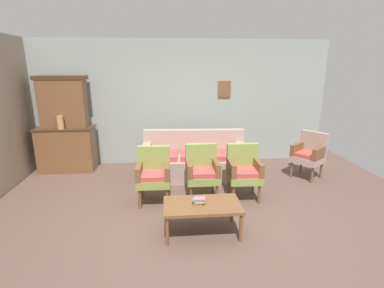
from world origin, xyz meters
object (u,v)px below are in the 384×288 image
object	(u,v)px
armchair_row_middle	(244,169)
vase_on_cabinet	(60,122)
armchair_by_doorway	(202,170)
wingback_chair_by_fireplace	(309,153)
armchair_near_cabinet	(154,173)
floral_couch	(194,161)
coffee_table	(202,207)
side_cabinet	(67,149)
book_stack_on_table	(199,201)

from	to	relation	value
armchair_row_middle	vase_on_cabinet	bearing A→B (deg)	156.45
armchair_by_doorway	wingback_chair_by_fireplace	size ratio (longest dim) A/B	1.00
armchair_near_cabinet	wingback_chair_by_fireplace	xyz separation A→B (m)	(3.00, 0.81, 0.00)
floral_couch	armchair_row_middle	xyz separation A→B (m)	(0.72, -1.02, 0.17)
armchair_by_doorway	wingback_chair_by_fireplace	world-z (taller)	same
coffee_table	armchair_by_doorway	bearing A→B (deg)	83.08
side_cabinet	coffee_table	distance (m)	3.65
floral_couch	armchair_row_middle	world-z (taller)	same
vase_on_cabinet	armchair_row_middle	bearing A→B (deg)	-23.55
armchair_row_middle	coffee_table	size ratio (longest dim) A/B	0.90
armchair_by_doorway	armchair_row_middle	distance (m)	0.69
wingback_chair_by_fireplace	side_cabinet	bearing A→B (deg)	170.20
floral_couch	wingback_chair_by_fireplace	world-z (taller)	same
side_cabinet	wingback_chair_by_fireplace	world-z (taller)	side_cabinet
floral_couch	coffee_table	world-z (taller)	floral_couch
floral_couch	armchair_near_cabinet	size ratio (longest dim) A/B	2.30
armchair_near_cabinet	armchair_row_middle	xyz separation A→B (m)	(1.47, 0.02, 0.00)
armchair_row_middle	book_stack_on_table	xyz separation A→B (m)	(-0.86, -0.99, -0.04)
armchair_by_doorway	wingback_chair_by_fireplace	bearing A→B (deg)	18.67
side_cabinet	armchair_near_cabinet	xyz separation A→B (m)	(1.86, -1.65, 0.03)
coffee_table	vase_on_cabinet	bearing A→B (deg)	135.84
coffee_table	armchair_near_cabinet	bearing A→B (deg)	123.80
side_cabinet	book_stack_on_table	xyz separation A→B (m)	(2.48, -2.63, -0.01)
book_stack_on_table	wingback_chair_by_fireplace	bearing A→B (deg)	36.84
armchair_by_doorway	book_stack_on_table	xyz separation A→B (m)	(-0.17, -1.04, -0.04)
armchair_row_middle	wingback_chair_by_fireplace	size ratio (longest dim) A/B	1.00
vase_on_cabinet	floral_couch	world-z (taller)	vase_on_cabinet
vase_on_cabinet	armchair_by_doorway	size ratio (longest dim) A/B	0.29
vase_on_cabinet	armchair_row_middle	world-z (taller)	vase_on_cabinet
armchair_by_doorway	armchair_row_middle	xyz separation A→B (m)	(0.69, -0.05, 0.00)
armchair_near_cabinet	book_stack_on_table	world-z (taller)	armchair_near_cabinet
wingback_chair_by_fireplace	armchair_row_middle	bearing A→B (deg)	-152.36
floral_couch	armchair_row_middle	size ratio (longest dim) A/B	2.30
floral_couch	armchair_row_middle	distance (m)	1.26
book_stack_on_table	side_cabinet	bearing A→B (deg)	133.34
floral_couch	coffee_table	size ratio (longest dim) A/B	2.07
vase_on_cabinet	armchair_near_cabinet	bearing A→B (deg)	-38.21
vase_on_cabinet	coffee_table	world-z (taller)	vase_on_cabinet
armchair_near_cabinet	armchair_by_doorway	distance (m)	0.79
side_cabinet	book_stack_on_table	distance (m)	3.61
side_cabinet	armchair_by_doorway	xyz separation A→B (m)	(2.65, -1.59, 0.03)
floral_couch	vase_on_cabinet	bearing A→B (deg)	170.57
vase_on_cabinet	coffee_table	bearing A→B (deg)	-44.16
floral_couch	armchair_near_cabinet	xyz separation A→B (m)	(-0.75, -1.04, 0.17)
armchair_row_middle	book_stack_on_table	world-z (taller)	armchair_row_middle
armchair_near_cabinet	book_stack_on_table	bearing A→B (deg)	-57.78
vase_on_cabinet	wingback_chair_by_fireplace	world-z (taller)	vase_on_cabinet
armchair_near_cabinet	armchair_row_middle	world-z (taller)	same
side_cabinet	floral_couch	bearing A→B (deg)	-13.19
vase_on_cabinet	book_stack_on_table	size ratio (longest dim) A/B	1.58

